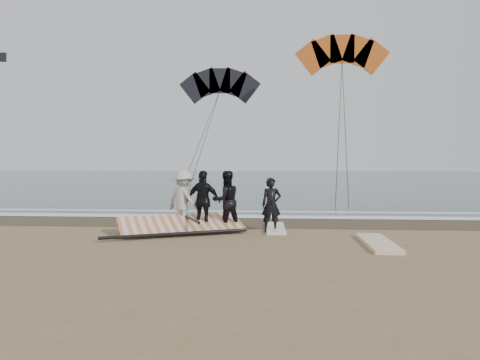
% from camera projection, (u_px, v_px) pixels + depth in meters
% --- Properties ---
extents(ground, '(120.00, 120.00, 0.00)m').
position_uv_depth(ground, '(267.00, 247.00, 12.21)').
color(ground, '#8C704C').
rests_on(ground, ground).
extents(sea, '(120.00, 54.00, 0.02)m').
position_uv_depth(sea, '(271.00, 180.00, 45.09)').
color(sea, '#233838').
rests_on(sea, ground).
extents(wet_sand, '(120.00, 2.80, 0.01)m').
position_uv_depth(wet_sand, '(269.00, 222.00, 16.69)').
color(wet_sand, '#4C3D2B').
rests_on(wet_sand, ground).
extents(foam_near, '(120.00, 0.90, 0.01)m').
position_uv_depth(foam_near, '(269.00, 217.00, 18.09)').
color(foam_near, white).
rests_on(foam_near, sea).
extents(foam_far, '(120.00, 0.45, 0.01)m').
position_uv_depth(foam_far, '(269.00, 211.00, 19.78)').
color(foam_far, white).
rests_on(foam_far, sea).
extents(man_main, '(0.68, 0.51, 1.70)m').
position_uv_depth(man_main, '(271.00, 205.00, 14.67)').
color(man_main, black).
rests_on(man_main, ground).
extents(board_white, '(0.74, 2.58, 0.10)m').
position_uv_depth(board_white, '(378.00, 243.00, 12.52)').
color(board_white, white).
rests_on(board_white, ground).
extents(board_cream, '(0.63, 2.21, 0.09)m').
position_uv_depth(board_cream, '(275.00, 228.00, 15.14)').
color(board_cream, white).
rests_on(board_cream, ground).
extents(trio_cluster, '(2.69, 1.29, 1.93)m').
position_uv_depth(trio_cluster, '(202.00, 200.00, 14.95)').
color(trio_cluster, black).
rests_on(trio_cluster, ground).
extents(sail_rig, '(4.05, 3.15, 0.50)m').
position_uv_depth(sail_rig, '(180.00, 226.00, 14.55)').
color(sail_rig, black).
rests_on(sail_rig, ground).
extents(kite_red, '(7.45, 6.07, 15.13)m').
position_uv_depth(kite_red, '(342.00, 57.00, 33.28)').
color(kite_red, '#C45217').
rests_on(kite_red, ground).
extents(kite_dark, '(7.31, 7.16, 16.00)m').
position_uv_depth(kite_dark, '(220.00, 88.00, 37.57)').
color(kite_dark, black).
rests_on(kite_dark, ground).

